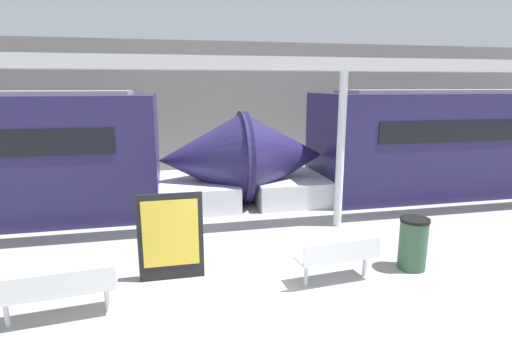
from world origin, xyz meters
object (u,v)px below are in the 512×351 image
Objects in this scene: trash_bin at (413,243)px; bench_near at (339,256)px; train_left at (484,142)px; support_column_near at (341,152)px; poster_board at (171,237)px; bench_far at (55,290)px.

bench_near is at bearing -171.62° from trash_bin.
train_left is 4.40× the size of support_column_near.
trash_bin is at bearing -139.22° from train_left.
poster_board reaches higher than bench_near.
train_left reaches higher than bench_near.
train_left is at bearing 23.69° from poster_board.
bench_near is at bearing -14.96° from poster_board.
train_left reaches higher than trash_bin.
bench_far is at bearing -152.33° from support_column_near.
bench_near is 0.86× the size of bench_far.
support_column_near reaches higher than train_left.
poster_board is 0.43× the size of support_column_near.
bench_near is 4.43m from bench_far.
support_column_near is (1.16, 2.70, 1.33)m from bench_near.
bench_far is at bearing -175.62° from trash_bin.
bench_near is at bearing -2.96° from bench_far.
trash_bin is (-5.73, -4.94, -1.02)m from train_left.
bench_far is 6.01m from trash_bin.
trash_bin reaches higher than bench_far.
bench_far is 0.47× the size of support_column_near.
bench_near is 1.50× the size of trash_bin.
bench_far is at bearing 177.73° from bench_near.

